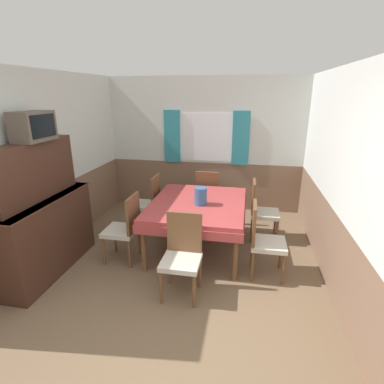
% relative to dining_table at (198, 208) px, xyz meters
% --- Properties ---
extents(ground_plane, '(16.00, 16.00, 0.00)m').
position_rel_dining_table_xyz_m(ground_plane, '(-0.18, -2.10, -0.66)').
color(ground_plane, brown).
extents(wall_back, '(4.22, 0.09, 2.60)m').
position_rel_dining_table_xyz_m(wall_back, '(-0.18, 1.80, 0.65)').
color(wall_back, silver).
rests_on(wall_back, ground_plane).
extents(wall_left, '(0.05, 4.28, 2.60)m').
position_rel_dining_table_xyz_m(wall_left, '(-2.12, -0.16, 0.64)').
color(wall_left, silver).
rests_on(wall_left, ground_plane).
extents(wall_right, '(0.05, 4.28, 2.60)m').
position_rel_dining_table_xyz_m(wall_right, '(1.76, -0.16, 0.64)').
color(wall_right, silver).
rests_on(wall_right, ground_plane).
extents(dining_table, '(1.39, 1.67, 0.76)m').
position_rel_dining_table_xyz_m(dining_table, '(0.00, 0.00, 0.00)').
color(dining_table, '#9E3838').
rests_on(dining_table, ground_plane).
extents(chair_head_window, '(0.44, 0.44, 0.98)m').
position_rel_dining_table_xyz_m(chair_head_window, '(0.00, 1.08, -0.14)').
color(chair_head_window, brown).
rests_on(chair_head_window, ground_plane).
extents(chair_left_near, '(0.44, 0.44, 0.98)m').
position_rel_dining_table_xyz_m(chair_left_near, '(-0.94, -0.52, -0.14)').
color(chair_left_near, brown).
rests_on(chair_left_near, ground_plane).
extents(chair_right_far, '(0.44, 0.44, 0.98)m').
position_rel_dining_table_xyz_m(chair_right_far, '(0.94, 0.52, -0.14)').
color(chair_right_far, brown).
rests_on(chair_right_far, ground_plane).
extents(chair_head_near, '(0.44, 0.44, 0.98)m').
position_rel_dining_table_xyz_m(chair_head_near, '(0.00, -1.08, -0.14)').
color(chair_head_near, brown).
rests_on(chair_head_near, ground_plane).
extents(chair_left_far, '(0.44, 0.44, 0.98)m').
position_rel_dining_table_xyz_m(chair_left_far, '(-0.94, 0.52, -0.14)').
color(chair_left_far, brown).
rests_on(chair_left_far, ground_plane).
extents(chair_right_near, '(0.44, 0.44, 0.98)m').
position_rel_dining_table_xyz_m(chair_right_near, '(0.94, -0.52, -0.14)').
color(chair_right_near, brown).
rests_on(chair_right_near, ground_plane).
extents(sideboard, '(0.46, 1.56, 1.73)m').
position_rel_dining_table_xyz_m(sideboard, '(-1.86, -0.95, 0.08)').
color(sideboard, '#3D2319').
rests_on(sideboard, ground_plane).
extents(tv, '(0.29, 0.52, 0.35)m').
position_rel_dining_table_xyz_m(tv, '(-1.86, -0.86, 1.25)').
color(tv, '#51473D').
rests_on(tv, sideboard).
extents(vase, '(0.18, 0.18, 0.25)m').
position_rel_dining_table_xyz_m(vase, '(0.06, -0.09, 0.23)').
color(vase, '#335684').
rests_on(vase, dining_table).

